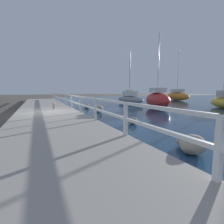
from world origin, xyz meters
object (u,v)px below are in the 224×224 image
sailboat_gray (130,99)px  sailboat_yellow (223,101)px  sailboat_red (157,100)px  sailboat_orange (177,96)px  sailboat_white (129,96)px  mooring_bollard (54,106)px

sailboat_gray → sailboat_yellow: 9.46m
sailboat_red → sailboat_yellow: bearing=-7.8°
sailboat_yellow → sailboat_red: bearing=-178.2°
sailboat_orange → sailboat_yellow: (-5.13, -10.97, -0.13)m
sailboat_gray → sailboat_white: bearing=56.0°
sailboat_orange → sailboat_red: (-10.68, -8.83, 0.03)m
mooring_bollard → sailboat_gray: bearing=28.0°
sailboat_yellow → sailboat_red: (-5.55, 2.15, 0.16)m
sailboat_yellow → mooring_bollard: bearing=-169.6°
mooring_bollard → sailboat_white: sailboat_white is taller
mooring_bollard → sailboat_red: bearing=-6.7°
sailboat_gray → sailboat_white: size_ratio=0.92×
sailboat_white → mooring_bollard: bearing=-113.7°
sailboat_gray → sailboat_orange: bearing=11.0°
mooring_bollard → sailboat_yellow: (14.16, -3.16, 0.16)m
sailboat_gray → sailboat_red: 5.88m
sailboat_orange → sailboat_yellow: bearing=-105.3°
sailboat_orange → sailboat_gray: 10.61m
sailboat_orange → sailboat_red: 13.86m
sailboat_red → sailboat_white: (3.91, 12.09, -0.16)m
sailboat_red → sailboat_gray: bearing=98.4°
sailboat_orange → sailboat_white: (-6.77, 3.26, -0.13)m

